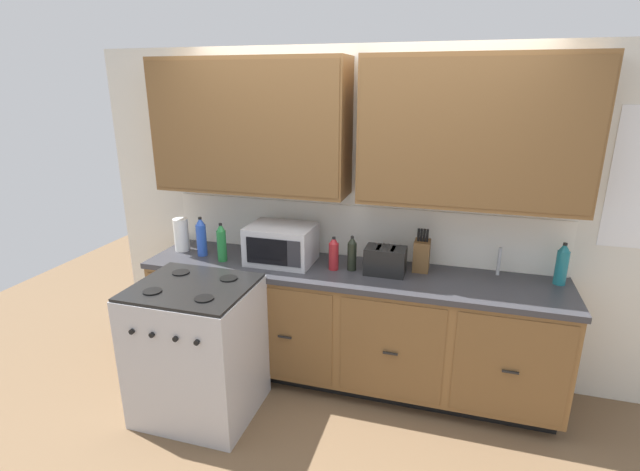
% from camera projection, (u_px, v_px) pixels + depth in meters
% --- Properties ---
extents(ground_plane, '(8.00, 8.00, 0.00)m').
position_uv_depth(ground_plane, '(336.00, 402.00, 3.39)').
color(ground_plane, brown).
extents(wall_unit, '(4.18, 0.40, 2.44)m').
position_uv_depth(wall_unit, '(356.00, 162.00, 3.34)').
color(wall_unit, silver).
rests_on(wall_unit, ground_plane).
extents(counter_run, '(3.01, 0.64, 0.90)m').
position_uv_depth(counter_run, '(347.00, 325.00, 3.52)').
color(counter_run, black).
rests_on(counter_run, ground_plane).
extents(stove_range, '(0.76, 0.68, 0.95)m').
position_uv_depth(stove_range, '(197.00, 350.00, 3.19)').
color(stove_range, '#B7B7BC').
rests_on(stove_range, ground_plane).
extents(microwave, '(0.48, 0.37, 0.28)m').
position_uv_depth(microwave, '(281.00, 244.00, 3.50)').
color(microwave, '#B7B7BC').
rests_on(microwave, counter_run).
extents(toaster, '(0.28, 0.18, 0.19)m').
position_uv_depth(toaster, '(385.00, 261.00, 3.30)').
color(toaster, black).
rests_on(toaster, counter_run).
extents(knife_block, '(0.11, 0.14, 0.31)m').
position_uv_depth(knife_block, '(422.00, 255.00, 3.35)').
color(knife_block, brown).
rests_on(knife_block, counter_run).
extents(sink_faucet, '(0.02, 0.02, 0.20)m').
position_uv_depth(sink_faucet, '(499.00, 261.00, 3.28)').
color(sink_faucet, '#B2B5BA').
rests_on(sink_faucet, counter_run).
extents(paper_towel_roll, '(0.12, 0.12, 0.26)m').
position_uv_depth(paper_towel_roll, '(181.00, 235.00, 3.75)').
color(paper_towel_roll, white).
rests_on(paper_towel_roll, counter_run).
extents(bottle_dark, '(0.06, 0.06, 0.25)m').
position_uv_depth(bottle_dark, '(352.00, 254.00, 3.36)').
color(bottle_dark, black).
rests_on(bottle_dark, counter_run).
extents(bottle_blue, '(0.08, 0.08, 0.31)m').
position_uv_depth(bottle_blue, '(201.00, 237.00, 3.64)').
color(bottle_blue, blue).
rests_on(bottle_blue, counter_run).
extents(bottle_green, '(0.07, 0.07, 0.29)m').
position_uv_depth(bottle_green, '(222.00, 243.00, 3.52)').
color(bottle_green, '#237A38').
rests_on(bottle_green, counter_run).
extents(bottle_teal, '(0.08, 0.08, 0.29)m').
position_uv_depth(bottle_teal, '(562.00, 264.00, 3.11)').
color(bottle_teal, '#1E707A').
rests_on(bottle_teal, counter_run).
extents(bottle_red, '(0.07, 0.07, 0.24)m').
position_uv_depth(bottle_red, '(334.00, 254.00, 3.37)').
color(bottle_red, maroon).
rests_on(bottle_red, counter_run).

